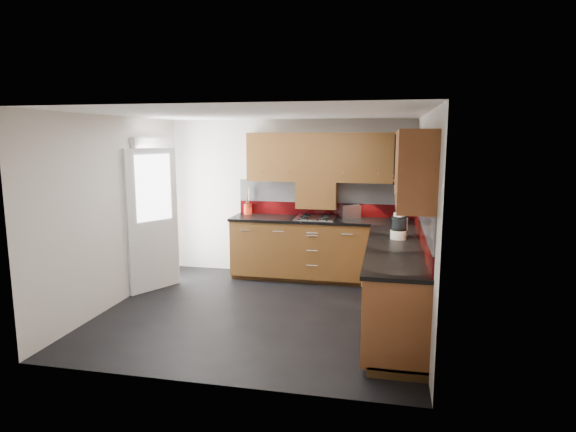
% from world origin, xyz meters
% --- Properties ---
extents(room, '(4.00, 3.80, 2.64)m').
position_xyz_m(room, '(0.00, 0.00, 1.50)').
color(room, black).
extents(base_cabinets, '(2.70, 3.20, 0.95)m').
position_xyz_m(base_cabinets, '(1.07, 0.72, 0.44)').
color(base_cabinets, '#5A3814').
rests_on(base_cabinets, room).
extents(countertop, '(2.72, 3.22, 0.04)m').
position_xyz_m(countertop, '(1.05, 0.70, 0.92)').
color(countertop, black).
rests_on(countertop, base_cabinets).
extents(backsplash, '(2.70, 3.20, 0.54)m').
position_xyz_m(backsplash, '(1.28, 0.93, 1.21)').
color(backsplash, maroon).
rests_on(backsplash, countertop).
extents(upper_cabinets, '(2.50, 3.20, 0.72)m').
position_xyz_m(upper_cabinets, '(1.23, 0.78, 1.84)').
color(upper_cabinets, '#5A3814').
rests_on(upper_cabinets, room).
extents(extractor_hood, '(0.60, 0.33, 0.40)m').
position_xyz_m(extractor_hood, '(0.45, 1.64, 1.28)').
color(extractor_hood, '#5A3814').
rests_on(extractor_hood, room).
extents(glass_cabinet, '(0.32, 0.80, 0.66)m').
position_xyz_m(glass_cabinet, '(1.71, 1.07, 1.87)').
color(glass_cabinet, black).
rests_on(glass_cabinet, room).
extents(back_door, '(0.42, 1.19, 2.04)m').
position_xyz_m(back_door, '(-1.78, 0.75, 1.03)').
color(back_door, white).
rests_on(back_door, room).
extents(gas_hob, '(0.58, 0.51, 0.05)m').
position_xyz_m(gas_hob, '(0.45, 1.47, 0.95)').
color(gas_hob, silver).
rests_on(gas_hob, countertop).
extents(utensil_pot, '(0.12, 0.12, 0.45)m').
position_xyz_m(utensil_pot, '(-0.65, 1.69, 1.04)').
color(utensil_pot, red).
rests_on(utensil_pot, countertop).
extents(toaster, '(0.34, 0.28, 0.21)m').
position_xyz_m(toaster, '(0.95, 1.64, 1.04)').
color(toaster, silver).
rests_on(toaster, countertop).
extents(food_processor, '(0.19, 0.19, 0.32)m').
position_xyz_m(food_processor, '(1.63, 0.25, 1.08)').
color(food_processor, white).
rests_on(food_processor, countertop).
extents(paper_towel, '(0.12, 0.12, 0.23)m').
position_xyz_m(paper_towel, '(1.68, 0.38, 1.06)').
color(paper_towel, white).
rests_on(paper_towel, countertop).
extents(orange_cloth, '(0.14, 0.12, 0.01)m').
position_xyz_m(orange_cloth, '(1.63, 1.08, 0.95)').
color(orange_cloth, orange).
rests_on(orange_cloth, countertop).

